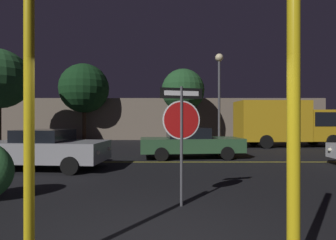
# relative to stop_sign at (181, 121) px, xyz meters

# --- Properties ---
(road_center_stripe) EXTENTS (43.58, 0.12, 0.01)m
(road_center_stripe) POSITION_rel_stop_sign_xyz_m (-0.49, 5.62, -1.75)
(road_center_stripe) COLOR gold
(road_center_stripe) RESTS_ON ground_plane
(stop_sign) EXTENTS (0.88, 0.24, 2.47)m
(stop_sign) POSITION_rel_stop_sign_xyz_m (0.00, 0.00, 0.00)
(stop_sign) COLOR #4C4C51
(stop_sign) RESTS_ON ground_plane
(yellow_pole_left) EXTENTS (0.12, 0.12, 3.22)m
(yellow_pole_left) POSITION_rel_stop_sign_xyz_m (-1.87, -2.43, -0.14)
(yellow_pole_left) COLOR yellow
(yellow_pole_left) RESTS_ON ground_plane
(yellow_pole_right) EXTENTS (0.14, 0.14, 3.18)m
(yellow_pole_right) POSITION_rel_stop_sign_xyz_m (1.09, -2.56, -0.17)
(yellow_pole_right) COLOR yellow
(yellow_pole_right) RESTS_ON ground_plane
(passing_car_2) EXTENTS (4.33, 2.31, 1.43)m
(passing_car_2) POSITION_rel_stop_sign_xyz_m (-4.66, 4.07, -1.02)
(passing_car_2) COLOR #9E9EA3
(passing_car_2) RESTS_ON ground_plane
(passing_car_3) EXTENTS (4.93, 2.31, 1.41)m
(passing_car_3) POSITION_rel_stop_sign_xyz_m (0.77, 6.86, -1.04)
(passing_car_3) COLOR #335B38
(passing_car_3) RESTS_ON ground_plane
(delivery_truck) EXTENTS (7.23, 2.62, 3.02)m
(delivery_truck) POSITION_rel_stop_sign_xyz_m (7.94, 12.02, -0.14)
(delivery_truck) COLOR gold
(delivery_truck) RESTS_ON ground_plane
(street_lamp) EXTENTS (0.53, 0.53, 6.22)m
(street_lamp) POSITION_rel_stop_sign_xyz_m (3.15, 12.10, 2.66)
(street_lamp) COLOR #4C4C51
(street_lamp) RESTS_ON ground_plane
(tree_0) EXTENTS (4.18, 4.18, 6.56)m
(tree_0) POSITION_rel_stop_sign_xyz_m (-7.44, 16.94, 2.70)
(tree_0) COLOR #422D1E
(tree_0) RESTS_ON ground_plane
(tree_1) EXTENTS (3.36, 3.36, 5.77)m
(tree_1) POSITION_rel_stop_sign_xyz_m (0.90, 15.08, 2.31)
(tree_1) COLOR #422D1E
(tree_1) RESTS_ON ground_plane
(building_backdrop) EXTENTS (30.03, 3.59, 3.70)m
(building_backdrop) POSITION_rel_stop_sign_xyz_m (-1.38, 19.44, 0.09)
(building_backdrop) COLOR #7A6B5B
(building_backdrop) RESTS_ON ground_plane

